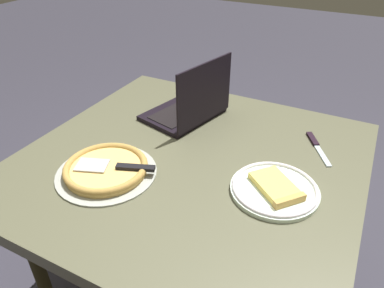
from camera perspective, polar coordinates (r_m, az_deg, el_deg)
The scene contains 5 objects.
dining_table at distance 1.27m, azimuth -0.25°, elevation -4.53°, with size 1.12×1.08×0.77m.
laptop at distance 1.44m, azimuth -0.31°, elevation 5.98°, with size 0.30×0.35×0.25m.
pizza_plate at distance 1.11m, azimuth 12.99°, elevation -6.91°, with size 0.27×0.27×0.04m.
pizza_tray at distance 1.18m, azimuth -13.42°, elevation -3.85°, with size 0.32×0.32×0.04m.
table_knife at distance 1.37m, azimuth 19.05°, elevation -0.16°, with size 0.12×0.19×0.01m.
Camera 1 is at (0.47, -0.89, 1.48)m, focal length 33.72 mm.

